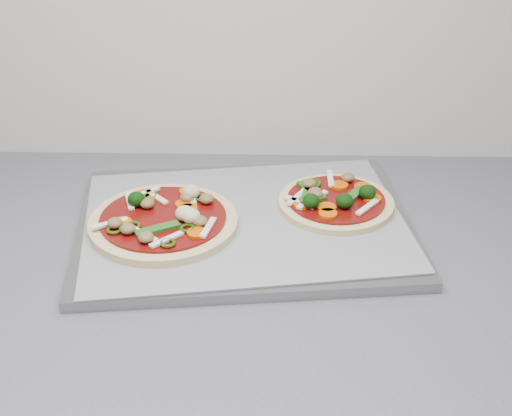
{
  "coord_description": "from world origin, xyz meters",
  "views": [
    {
      "loc": [
        -0.64,
        0.55,
        1.41
      ],
      "look_at": [
        -0.66,
        1.37,
        0.93
      ],
      "focal_mm": 50.0,
      "sensor_mm": 36.0,
      "label": 1
    }
  ],
  "objects": [
    {
      "name": "pizza_right",
      "position": [
        -0.55,
        1.41,
        0.93
      ],
      "size": [
        0.21,
        0.21,
        0.03
      ],
      "rotation": [
        0.0,
        0.0,
        0.38
      ],
      "color": "#D9BB7E",
      "rests_on": "parchment"
    },
    {
      "name": "baking_tray",
      "position": [
        -0.68,
        1.37,
        0.91
      ],
      "size": [
        0.48,
        0.37,
        0.01
      ],
      "primitive_type": "cube",
      "rotation": [
        0.0,
        0.0,
        0.11
      ],
      "color": "gray",
      "rests_on": "countertop"
    },
    {
      "name": "pizza_left",
      "position": [
        -0.78,
        1.35,
        0.93
      ],
      "size": [
        0.21,
        0.21,
        0.03
      ],
      "rotation": [
        0.0,
        0.0,
        0.06
      ],
      "color": "#D9BB7E",
      "rests_on": "parchment"
    },
    {
      "name": "parchment",
      "position": [
        -0.68,
        1.37,
        0.92
      ],
      "size": [
        0.47,
        0.37,
        0.0
      ],
      "primitive_type": "cube",
      "rotation": [
        0.0,
        0.0,
        0.16
      ],
      "color": "gray",
      "rests_on": "baking_tray"
    }
  ]
}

